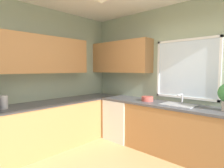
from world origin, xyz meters
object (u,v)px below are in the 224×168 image
at_px(bowl, 147,99).
at_px(kettle, 3,102).
at_px(sink_assembly, 178,104).
at_px(dishwasher, 122,119).

bearing_deg(bowl, kettle, -120.24).
xyz_separation_m(sink_assembly, bowl, (-0.62, -0.01, 0.03)).
height_order(sink_assembly, bowl, sink_assembly).
distance_m(dishwasher, bowl, 0.81).
bearing_deg(dishwasher, sink_assembly, 1.70).
bearing_deg(sink_assembly, dishwasher, -178.30).
relative_size(kettle, bowl, 0.93).
xyz_separation_m(kettle, sink_assembly, (1.89, 2.18, -0.09)).
bearing_deg(sink_assembly, kettle, -130.95).
bearing_deg(kettle, bowl, 59.76).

